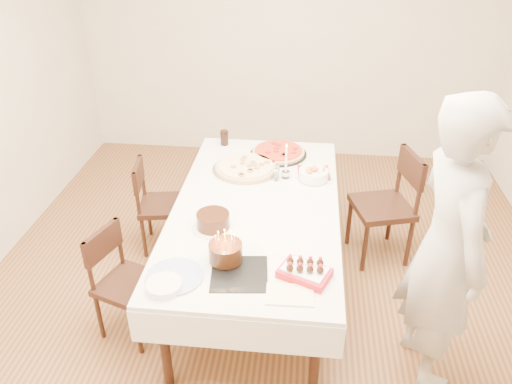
# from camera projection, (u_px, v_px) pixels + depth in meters

# --- Properties ---
(floor) EXTENTS (5.00, 5.00, 0.00)m
(floor) POSITION_uv_depth(u_px,v_px,m) (269.00, 295.00, 3.78)
(floor) COLOR brown
(floor) RESTS_ON ground
(wall_back) EXTENTS (4.50, 0.04, 2.70)m
(wall_back) POSITION_uv_depth(u_px,v_px,m) (291.00, 35.00, 5.23)
(wall_back) COLOR beige
(wall_back) RESTS_ON floor
(dining_table) EXTENTS (1.56, 2.33, 0.75)m
(dining_table) POSITION_uv_depth(u_px,v_px,m) (256.00, 248.00, 3.67)
(dining_table) COLOR white
(dining_table) RESTS_ON floor
(chair_right_savory) EXTENTS (0.59, 0.59, 0.93)m
(chair_right_savory) POSITION_uv_depth(u_px,v_px,m) (382.00, 207.00, 3.98)
(chair_right_savory) COLOR #321810
(chair_right_savory) RESTS_ON floor
(chair_left_savory) EXTENTS (0.47, 0.47, 0.80)m
(chair_left_savory) POSITION_uv_depth(u_px,v_px,m) (163.00, 205.00, 4.13)
(chair_left_savory) COLOR #321810
(chair_left_savory) RESTS_ON floor
(chair_left_dessert) EXTENTS (0.52, 0.52, 0.79)m
(chair_left_dessert) POSITION_uv_depth(u_px,v_px,m) (129.00, 285.00, 3.29)
(chair_left_dessert) COLOR #321810
(chair_left_dessert) RESTS_ON floor
(person) EXTENTS (0.56, 0.74, 1.84)m
(person) POSITION_uv_depth(u_px,v_px,m) (447.00, 250.00, 2.77)
(person) COLOR #B5B0AA
(person) RESTS_ON floor
(pizza_white) EXTENTS (0.53, 0.53, 0.04)m
(pizza_white) POSITION_uv_depth(u_px,v_px,m) (246.00, 167.00, 3.92)
(pizza_white) COLOR beige
(pizza_white) RESTS_ON dining_table
(pizza_pepperoni) EXTENTS (0.47, 0.47, 0.04)m
(pizza_pepperoni) POSITION_uv_depth(u_px,v_px,m) (278.00, 152.00, 4.15)
(pizza_pepperoni) COLOR red
(pizza_pepperoni) RESTS_ON dining_table
(red_placemat) EXTENTS (0.26, 0.26, 0.01)m
(red_placemat) POSITION_uv_depth(u_px,v_px,m) (314.00, 173.00, 3.89)
(red_placemat) COLOR #B21E1E
(red_placemat) RESTS_ON dining_table
(pasta_bowl) EXTENTS (0.26, 0.26, 0.07)m
(pasta_bowl) POSITION_uv_depth(u_px,v_px,m) (314.00, 174.00, 3.77)
(pasta_bowl) COLOR white
(pasta_bowl) RESTS_ON dining_table
(taper_candle) EXTENTS (0.07, 0.07, 0.29)m
(taper_candle) POSITION_uv_depth(u_px,v_px,m) (286.00, 161.00, 3.74)
(taper_candle) COLOR white
(taper_candle) RESTS_ON dining_table
(shaker_pair) EXTENTS (0.10, 0.10, 0.10)m
(shaker_pair) POSITION_uv_depth(u_px,v_px,m) (276.00, 174.00, 3.76)
(shaker_pair) COLOR white
(shaker_pair) RESTS_ON dining_table
(cola_glass) EXTENTS (0.08, 0.08, 0.13)m
(cola_glass) POSITION_uv_depth(u_px,v_px,m) (224.00, 138.00, 4.29)
(cola_glass) COLOR black
(cola_glass) RESTS_ON dining_table
(layer_cake) EXTENTS (0.34, 0.34, 0.11)m
(layer_cake) POSITION_uv_depth(u_px,v_px,m) (213.00, 221.00, 3.21)
(layer_cake) COLOR black
(layer_cake) RESTS_ON dining_table
(cake_board) EXTENTS (0.35, 0.35, 0.01)m
(cake_board) POSITION_uv_depth(u_px,v_px,m) (239.00, 274.00, 2.84)
(cake_board) COLOR black
(cake_board) RESTS_ON dining_table
(birthday_cake) EXTENTS (0.20, 0.20, 0.18)m
(birthday_cake) POSITION_uv_depth(u_px,v_px,m) (225.00, 247.00, 2.89)
(birthday_cake) COLOR #3A200F
(birthday_cake) RESTS_ON dining_table
(strawberry_box) EXTENTS (0.33, 0.28, 0.07)m
(strawberry_box) POSITION_uv_depth(u_px,v_px,m) (305.00, 272.00, 2.81)
(strawberry_box) COLOR red
(strawberry_box) RESTS_ON dining_table
(box_lid) EXTENTS (0.26, 0.18, 0.02)m
(box_lid) POSITION_uv_depth(u_px,v_px,m) (290.00, 295.00, 2.69)
(box_lid) COLOR beige
(box_lid) RESTS_ON dining_table
(plate_stack) EXTENTS (0.22, 0.22, 0.04)m
(plate_stack) POSITION_uv_depth(u_px,v_px,m) (164.00, 286.00, 2.73)
(plate_stack) COLOR white
(plate_stack) RESTS_ON dining_table
(china_plate) EXTENTS (0.36, 0.36, 0.01)m
(china_plate) POSITION_uv_depth(u_px,v_px,m) (175.00, 276.00, 2.82)
(china_plate) COLOR white
(china_plate) RESTS_ON dining_table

